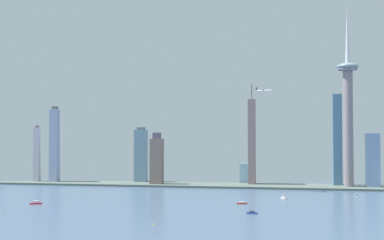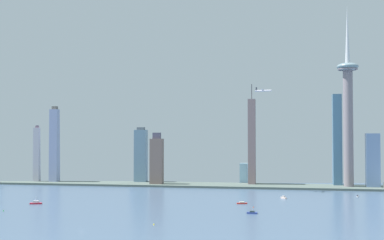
% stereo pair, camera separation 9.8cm
% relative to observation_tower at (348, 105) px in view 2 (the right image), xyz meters
% --- Properties ---
extents(ground_plane, '(6000.00, 6000.00, 0.00)m').
position_rel_observation_tower_xyz_m(ground_plane, '(-312.69, -461.90, -150.11)').
color(ground_plane, '#415671').
extents(waterfront_pier, '(1005.52, 79.47, 3.84)m').
position_rel_observation_tower_xyz_m(waterfront_pier, '(-312.69, -2.41, -148.19)').
color(waterfront_pier, '#4C5A54').
rests_on(waterfront_pier, ground).
extents(observation_tower, '(38.40, 38.40, 329.95)m').
position_rel_observation_tower_xyz_m(observation_tower, '(0.00, 0.00, 0.00)').
color(observation_tower, gray).
rests_on(observation_tower, ground).
extents(skyscraper_0, '(23.93, 14.14, 98.66)m').
position_rel_observation_tower_xyz_m(skyscraper_0, '(41.27, -0.40, -100.78)').
color(skyscraper_0, '#6580AB').
rests_on(skyscraper_0, ground).
extents(skyscraper_1, '(24.08, 16.57, 111.51)m').
position_rel_observation_tower_xyz_m(skyscraper_1, '(-393.69, 24.93, -96.00)').
color(skyscraper_1, '#63859D').
rests_on(skyscraper_1, ground).
extents(skyscraper_2, '(13.55, 22.28, 192.53)m').
position_rel_observation_tower_xyz_m(skyscraper_2, '(-173.83, 18.34, -68.04)').
color(skyscraper_2, gray).
rests_on(skyscraper_2, ground).
extents(skyscraper_3, '(16.04, 23.27, 171.69)m').
position_rel_observation_tower_xyz_m(skyscraper_3, '(-16.77, 28.64, -64.27)').
color(skyscraper_3, '#416C8C').
rests_on(skyscraper_3, ground).
extents(skyscraper_4, '(16.67, 15.89, 153.50)m').
position_rel_observation_tower_xyz_m(skyscraper_4, '(-564.28, -1.63, -75.29)').
color(skyscraper_4, '#8D98C0').
rests_on(skyscraper_4, ground).
extents(skyscraper_5, '(23.60, 17.31, 100.49)m').
position_rel_observation_tower_xyz_m(skyscraper_5, '(-351.07, -14.12, -103.37)').
color(skyscraper_5, '#746059').
rests_on(skyscraper_5, ground).
extents(skyscraper_6, '(15.42, 19.52, 40.75)m').
position_rel_observation_tower_xyz_m(skyscraper_6, '(-191.55, 51.47, -129.74)').
color(skyscraper_6, '#84B4CA').
rests_on(skyscraper_6, ground).
extents(skyscraper_7, '(12.53, 16.35, 115.53)m').
position_rel_observation_tower_xyz_m(skyscraper_7, '(-600.73, -0.69, -93.90)').
color(skyscraper_7, '#B1ADBB').
rests_on(skyscraper_7, ground).
extents(skyscraper_8, '(13.43, 27.02, 63.63)m').
position_rel_observation_tower_xyz_m(skyscraper_8, '(-414.89, 54.99, -123.76)').
color(skyscraper_8, '#7999C5').
rests_on(skyscraper_8, ground).
extents(boat_0, '(4.46, 7.48, 3.03)m').
position_rel_observation_tower_xyz_m(boat_0, '(-2.92, -126.38, -149.02)').
color(boat_0, white).
rests_on(boat_0, ground).
extents(boat_2, '(9.15, 10.62, 4.21)m').
position_rel_observation_tower_xyz_m(boat_2, '(-114.96, -167.55, -148.58)').
color(boat_2, beige).
rests_on(boat_2, ground).
extents(boat_3, '(14.78, 7.85, 3.14)m').
position_rel_observation_tower_xyz_m(boat_3, '(-171.76, -237.83, -148.98)').
color(boat_3, red).
rests_on(boat_3, ground).
extents(boat_4, '(12.80, 5.85, 9.07)m').
position_rel_observation_tower_xyz_m(boat_4, '(-152.51, -324.89, -148.78)').
color(boat_4, navy).
rests_on(boat_4, ground).
extents(boat_6, '(16.89, 9.80, 10.24)m').
position_rel_observation_tower_xyz_m(boat_6, '(-451.55, -291.03, -148.47)').
color(boat_6, '#B61B2B').
rests_on(boat_6, ground).
extents(channel_buoy_0, '(1.77, 1.77, 1.94)m').
position_rel_observation_tower_xyz_m(channel_buoy_0, '(-249.48, -420.03, -149.14)').
color(channel_buoy_0, yellow).
rests_on(channel_buoy_0, ground).
extents(channel_buoy_1, '(1.15, 1.15, 2.51)m').
position_rel_observation_tower_xyz_m(channel_buoy_1, '(-458.70, -360.27, -148.86)').
color(channel_buoy_1, green).
rests_on(channel_buoy_1, ground).
extents(channel_buoy_2, '(1.27, 1.27, 1.96)m').
position_rel_observation_tower_xyz_m(channel_buoy_2, '(-154.24, -271.72, -149.13)').
color(channel_buoy_2, '#E54C19').
rests_on(channel_buoy_2, ground).
extents(airplane, '(28.63, 27.62, 7.79)m').
position_rel_observation_tower_xyz_m(airplane, '(-148.28, -73.90, 21.55)').
color(airplane, silver).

